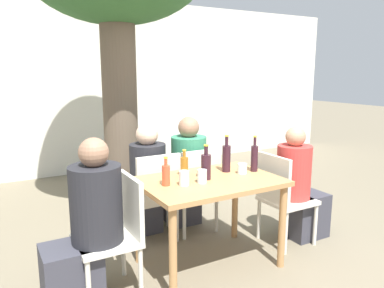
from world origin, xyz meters
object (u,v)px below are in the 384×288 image
patio_chair_1 (281,194)px  patio_chair_3 (196,186)px  person_seated_1 (299,190)px  wine_bottle_2 (254,157)px  drinking_glass_2 (184,178)px  wine_bottle_3 (206,166)px  patio_chair_0 (117,228)px  person_seated_3 (185,177)px  soda_bottle_4 (166,174)px  drinking_glass_1 (242,169)px  drinking_glass_0 (202,176)px  person_seated_0 (86,230)px  amber_bottle_0 (184,166)px  wine_bottle_1 (226,157)px  person_seated_2 (145,185)px  dining_table_front (210,191)px  patio_chair_2 (154,193)px

patio_chair_1 → patio_chair_3: (-0.58, 0.63, 0.00)m
person_seated_1 → patio_chair_3: bearing=52.4°
wine_bottle_2 → drinking_glass_2: bearing=-175.0°
patio_chair_1 → wine_bottle_3: wine_bottle_3 is taller
patio_chair_0 → wine_bottle_2: 1.35m
person_seated_3 → drinking_glass_2: (-0.50, -0.90, 0.29)m
patio_chair_0 → drinking_glass_2: bearing=85.6°
soda_bottle_4 → drinking_glass_1: 0.74m
wine_bottle_2 → drinking_glass_0: bearing=-172.3°
patio_chair_0 → person_seated_0: (-0.23, -0.00, 0.04)m
person_seated_0 → soda_bottle_4: (0.65, 0.03, 0.31)m
patio_chair_0 → drinking_glass_2: patio_chair_0 is taller
person_seated_3 → amber_bottle_0: person_seated_3 is taller
wine_bottle_2 → soda_bottle_4: 0.88m
drinking_glass_1 → patio_chair_3: bearing=100.6°
drinking_glass_1 → person_seated_3: bearing=97.8°
wine_bottle_3 → drinking_glass_0: wine_bottle_3 is taller
wine_bottle_1 → drinking_glass_1: (0.09, -0.12, -0.09)m
patio_chair_3 → patio_chair_0: bearing=31.2°
person_seated_2 → wine_bottle_2: 1.17m
dining_table_front → amber_bottle_0: bearing=124.5°
person_seated_1 → amber_bottle_0: (-1.18, 0.20, 0.35)m
amber_bottle_0 → drinking_glass_1: 0.52m
patio_chair_1 → wine_bottle_2: 0.50m
person_seated_1 → patio_chair_2: bearing=63.8°
patio_chair_0 → wine_bottle_1: wine_bottle_1 is taller
person_seated_3 → drinking_glass_2: 1.07m
person_seated_3 → drinking_glass_0: (-0.34, -0.92, 0.28)m
patio_chair_0 → drinking_glass_0: 0.77m
patio_chair_0 → drinking_glass_0: (0.70, -0.06, 0.32)m
person_seated_0 → person_seated_1: 2.09m
patio_chair_0 → wine_bottle_3: wine_bottle_3 is taller
dining_table_front → soda_bottle_4: 0.44m
patio_chair_0 → drinking_glass_2: size_ratio=7.55×
patio_chair_1 → soda_bottle_4: soda_bottle_4 is taller
dining_table_front → drinking_glass_2: size_ratio=9.72×
patio_chair_0 → drinking_glass_2: 0.63m
wine_bottle_3 → person_seated_2: bearing=103.7°
patio_chair_3 → wine_bottle_3: size_ratio=3.02×
person_seated_1 → person_seated_2: size_ratio=0.98×
patio_chair_2 → amber_bottle_0: (0.10, -0.43, 0.35)m
person_seated_2 → drinking_glass_1: (0.58, -0.85, 0.29)m
patio_chair_0 → wine_bottle_1: (1.07, 0.14, 0.39)m
patio_chair_1 → patio_chair_3: same height
soda_bottle_4 → person_seated_0: bearing=-177.7°
dining_table_front → patio_chair_0: bearing=180.0°
person_seated_0 → amber_bottle_0: bearing=102.3°
drinking_glass_0 → amber_bottle_0: bearing=96.3°
patio_chair_2 → drinking_glass_0: size_ratio=8.13×
dining_table_front → patio_chair_2: (-0.23, 0.63, -0.16)m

